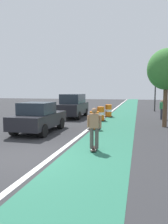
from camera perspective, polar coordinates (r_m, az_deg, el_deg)
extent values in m
plane|color=#2D2D30|center=(8.08, -15.27, -11.53)|extent=(100.00, 100.00, 0.00)
cube|color=#286B51|center=(18.90, 9.72, -1.52)|extent=(2.50, 80.00, 0.01)
cube|color=silver|center=(19.08, 5.23, -1.40)|extent=(0.20, 80.00, 0.01)
cube|color=black|center=(8.72, 2.69, -9.59)|extent=(0.30, 0.82, 0.02)
cylinder|color=silver|center=(8.46, 3.03, -10.15)|extent=(0.05, 0.11, 0.11)
cylinder|color=silver|center=(8.48, 1.97, -10.11)|extent=(0.05, 0.11, 0.11)
cylinder|color=silver|center=(8.96, 3.36, -9.24)|extent=(0.05, 0.11, 0.11)
cylinder|color=silver|center=(8.98, 2.37, -9.21)|extent=(0.05, 0.11, 0.11)
cylinder|color=#514C47|center=(8.61, 3.37, -6.90)|extent=(0.15, 0.15, 0.82)
cylinder|color=#514C47|center=(8.63, 2.04, -6.86)|extent=(0.15, 0.15, 0.82)
cube|color=#9E7051|center=(8.49, 2.72, -2.34)|extent=(0.38, 0.25, 0.56)
cylinder|color=#9E7051|center=(8.47, 4.34, -2.55)|extent=(0.09, 0.09, 0.48)
cylinder|color=#9E7051|center=(8.52, 1.12, -2.49)|extent=(0.09, 0.09, 0.48)
sphere|color=#9E7051|center=(8.44, 2.74, 0.35)|extent=(0.22, 0.22, 0.22)
cube|color=black|center=(12.57, -11.73, -2.01)|extent=(1.84, 4.10, 0.72)
cube|color=#232D38|center=(12.28, -12.31, 0.98)|extent=(1.62, 1.72, 0.64)
cylinder|color=black|center=(14.11, -12.45, -2.66)|extent=(0.28, 0.68, 0.68)
cylinder|color=black|center=(13.46, -6.19, -2.96)|extent=(0.28, 0.68, 0.68)
cylinder|color=black|center=(11.92, -17.94, -4.34)|extent=(0.28, 0.68, 0.68)
cylinder|color=black|center=(11.15, -10.75, -4.86)|extent=(0.28, 0.68, 0.68)
cube|color=black|center=(18.96, -2.89, 0.96)|extent=(2.00, 4.66, 0.90)
cube|color=#232D38|center=(18.91, -2.90, 3.53)|extent=(1.72, 2.91, 0.80)
cylinder|color=black|center=(20.59, -4.06, 0.08)|extent=(0.30, 0.69, 0.68)
cylinder|color=black|center=(20.19, 0.42, -0.02)|extent=(0.30, 0.69, 0.68)
cylinder|color=black|center=(17.88, -6.61, -0.81)|extent=(0.30, 0.69, 0.68)
cylinder|color=black|center=(17.42, -1.50, -0.94)|extent=(0.30, 0.69, 0.68)
cylinder|color=orange|center=(13.26, 2.71, -3.46)|extent=(0.56, 0.56, 0.42)
cylinder|color=white|center=(13.21, 2.72, -2.12)|extent=(0.57, 0.57, 0.21)
cylinder|color=orange|center=(13.17, 2.73, -0.76)|extent=(0.56, 0.56, 0.42)
cube|color=black|center=(13.30, 2.71, -4.44)|extent=(0.73, 0.73, 0.04)
cylinder|color=orange|center=(16.98, 4.40, -1.44)|extent=(0.56, 0.56, 0.42)
cylinder|color=white|center=(16.94, 4.41, -0.38)|extent=(0.57, 0.57, 0.21)
cylinder|color=orange|center=(16.91, 4.41, 0.68)|extent=(0.56, 0.56, 0.42)
cube|color=black|center=(17.01, 4.39, -2.21)|extent=(0.73, 0.73, 0.04)
cylinder|color=orange|center=(19.51, 6.44, -0.52)|extent=(0.56, 0.56, 0.42)
cylinder|color=white|center=(19.48, 6.45, 0.40)|extent=(0.57, 0.57, 0.21)
cylinder|color=orange|center=(19.46, 6.46, 1.32)|extent=(0.56, 0.56, 0.42)
cube|color=black|center=(19.54, 6.44, -1.19)|extent=(0.73, 0.73, 0.04)
cylinder|color=#2D2D2D|center=(25.50, 18.24, 4.86)|extent=(0.14, 0.14, 4.20)
cube|color=black|center=(25.60, 18.42, 10.57)|extent=(0.32, 0.32, 0.90)
sphere|color=red|center=(25.63, 18.82, 11.14)|extent=(0.16, 0.16, 0.16)
sphere|color=green|center=(25.59, 18.78, 9.98)|extent=(0.16, 0.16, 0.16)
cylinder|color=#33333D|center=(18.67, 19.75, -0.56)|extent=(0.20, 0.20, 0.86)
cube|color=#338C4C|center=(18.61, 19.83, 1.59)|extent=(0.34, 0.20, 0.54)
sphere|color=tan|center=(18.58, 19.87, 2.76)|extent=(0.20, 0.20, 0.20)
cylinder|color=brown|center=(14.87, 20.57, 1.25)|extent=(0.28, 0.28, 2.60)
ellipsoid|color=#387A33|center=(14.89, 20.90, 10.50)|extent=(2.40, 2.40, 2.60)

